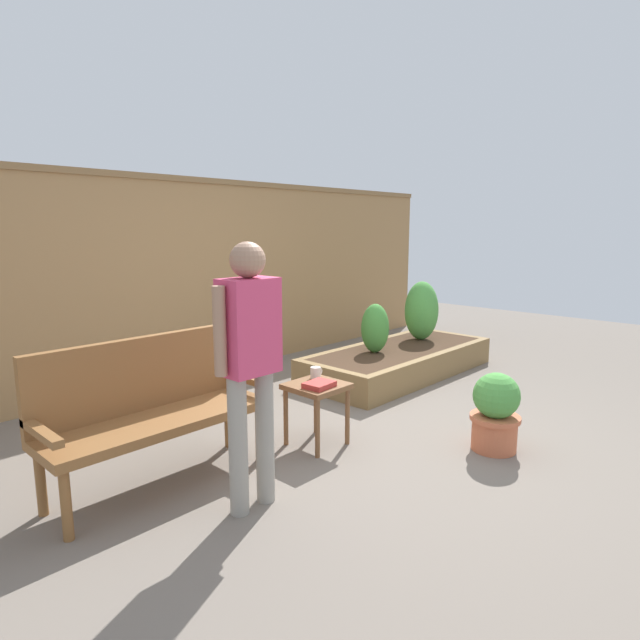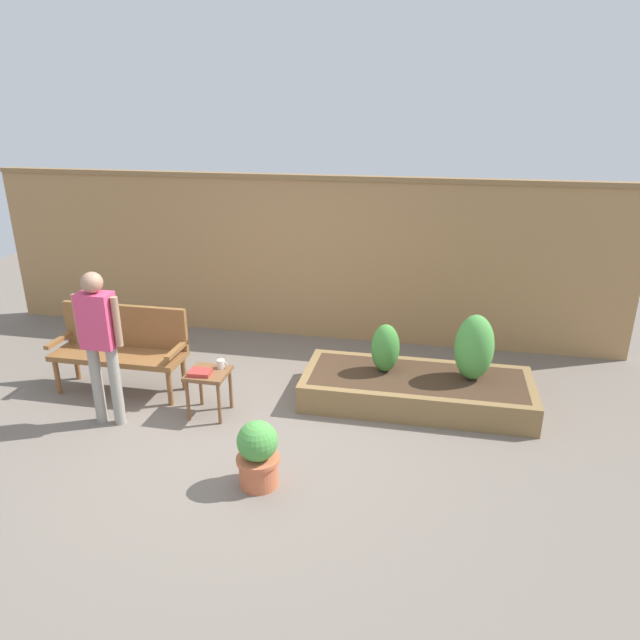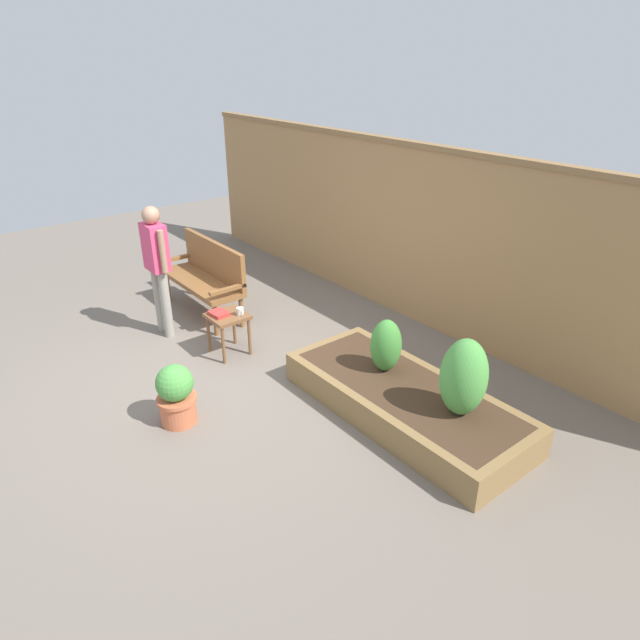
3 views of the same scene
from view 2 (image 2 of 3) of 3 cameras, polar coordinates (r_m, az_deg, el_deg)
The scene contains 11 objects.
ground_plane at distance 5.80m, azimuth -8.23°, elevation -10.82°, with size 14.00×14.00×0.00m, color #70665B.
fence_back at distance 7.69m, azimuth -2.21°, elevation 6.19°, with size 8.40×0.14×2.16m.
garden_bench at distance 6.70m, azimuth -18.92°, elevation -2.11°, with size 1.44×0.48×0.94m.
side_table at distance 5.97m, azimuth -10.91°, elevation -5.72°, with size 0.40×0.40×0.48m.
cup_on_table at distance 5.97m, azimuth -9.70°, elevation -4.28°, with size 0.12×0.08×0.09m.
book_on_table at distance 5.88m, azimuth -11.71°, elevation -5.08°, with size 0.21×0.17×0.04m, color #B2332D.
potted_boxwood at distance 4.92m, azimuth -6.13°, elevation -12.93°, with size 0.37×0.37×0.59m.
raised_planter_bed at distance 6.28m, azimuth 9.45°, elevation -6.75°, with size 2.40×1.00×0.30m.
shrub_near_bench at distance 6.19m, azimuth 6.44°, elevation -2.76°, with size 0.30×0.30×0.53m.
shrub_far_corner at distance 6.15m, azimuth 14.92°, elevation -2.62°, with size 0.40×0.40×0.70m.
person_by_bench at distance 5.88m, azimuth -20.86°, elevation -1.46°, with size 0.47×0.20×1.56m.
Camera 2 is at (1.78, -4.63, 3.01)m, focal length 32.54 mm.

